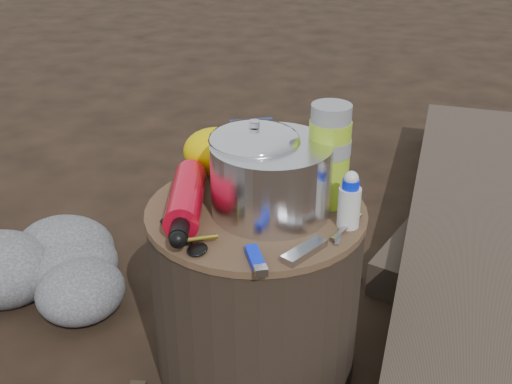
% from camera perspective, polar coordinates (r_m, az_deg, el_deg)
% --- Properties ---
extents(ground, '(60.00, 60.00, 0.00)m').
position_cam_1_polar(ground, '(1.60, 0.00, -15.48)').
color(ground, black).
rests_on(ground, ground).
extents(stump, '(0.48, 0.48, 0.44)m').
position_cam_1_polar(stump, '(1.45, 0.00, -9.14)').
color(stump, black).
rests_on(stump, ground).
extents(log_main, '(0.62, 2.11, 0.18)m').
position_cam_1_polar(log_main, '(1.95, 18.85, -5.06)').
color(log_main, '#382E25').
rests_on(log_main, ground).
extents(log_small, '(0.74, 1.29, 0.11)m').
position_cam_1_polar(log_small, '(2.32, 19.51, -0.68)').
color(log_small, '#382E25').
rests_on(log_small, ground).
extents(foil_windscreen, '(0.26, 0.26, 0.16)m').
position_cam_1_polar(foil_windscreen, '(1.29, 1.40, 1.30)').
color(foil_windscreen, silver).
rests_on(foil_windscreen, stump).
extents(camping_pot, '(0.19, 0.19, 0.19)m').
position_cam_1_polar(camping_pot, '(1.30, -0.15, 2.32)').
color(camping_pot, silver).
rests_on(camping_pot, stump).
extents(fuel_bottle, '(0.12, 0.31, 0.07)m').
position_cam_1_polar(fuel_bottle, '(1.31, -6.48, -0.57)').
color(fuel_bottle, red).
rests_on(fuel_bottle, stump).
extents(thermos, '(0.09, 0.09, 0.22)m').
position_cam_1_polar(thermos, '(1.32, 6.76, 3.34)').
color(thermos, '#93BB22').
rests_on(thermos, stump).
extents(travel_mug, '(0.07, 0.07, 0.11)m').
position_cam_1_polar(travel_mug, '(1.43, 5.54, 2.66)').
color(travel_mug, black).
rests_on(travel_mug, stump).
extents(stuff_sack, '(0.17, 0.14, 0.11)m').
position_cam_1_polar(stuff_sack, '(1.48, -3.57, 3.78)').
color(stuff_sack, '#DFBD00').
rests_on(stuff_sack, stump).
extents(food_pouch, '(0.10, 0.06, 0.13)m').
position_cam_1_polar(food_pouch, '(1.48, -0.40, 4.25)').
color(food_pouch, '#181E4F').
rests_on(food_pouch, stump).
extents(lighter, '(0.06, 0.09, 0.02)m').
position_cam_1_polar(lighter, '(1.16, -0.09, -6.04)').
color(lighter, '#0922F0').
rests_on(lighter, stump).
extents(multitool, '(0.08, 0.11, 0.01)m').
position_cam_1_polar(multitool, '(1.18, 4.52, -5.47)').
color(multitool, '#A0A0A5').
rests_on(multitool, stump).
extents(pot_grabber, '(0.06, 0.13, 0.01)m').
position_cam_1_polar(pot_grabber, '(1.26, 7.96, -3.36)').
color(pot_grabber, '#A0A0A5').
rests_on(pot_grabber, stump).
extents(spork, '(0.13, 0.13, 0.01)m').
position_cam_1_polar(spork, '(1.24, -7.20, -3.85)').
color(spork, black).
rests_on(spork, stump).
extents(squeeze_bottle, '(0.05, 0.05, 0.11)m').
position_cam_1_polar(squeeze_bottle, '(1.26, 8.64, -0.95)').
color(squeeze_bottle, silver).
rests_on(squeeze_bottle, stump).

